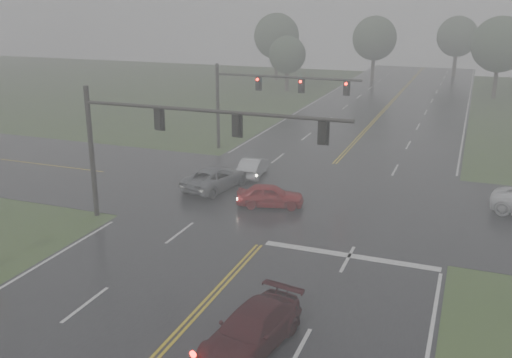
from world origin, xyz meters
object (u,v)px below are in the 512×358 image
at_px(sedan_red, 270,206).
at_px(sedan_silver, 253,176).
at_px(sedan_maroon, 252,348).
at_px(signal_gantry_near, 163,132).
at_px(signal_gantry_far, 259,92).
at_px(car_grey, 216,189).

relative_size(sedan_red, sedan_silver, 1.00).
relative_size(sedan_maroon, signal_gantry_near, 0.34).
height_order(sedan_red, sedan_silver, sedan_red).
bearing_deg(signal_gantry_near, sedan_red, 49.61).
relative_size(signal_gantry_near, signal_gantry_far, 1.24).
distance_m(sedan_maroon, car_grey, 18.06).
distance_m(sedan_silver, signal_gantry_near, 11.62).
height_order(car_grey, signal_gantry_near, signal_gantry_near).
xyz_separation_m(signal_gantry_near, signal_gantry_far, (-0.98, 16.74, -0.37)).
height_order(sedan_silver, car_grey, car_grey).
xyz_separation_m(sedan_maroon, signal_gantry_far, (-9.45, 25.74, 4.88)).
bearing_deg(sedan_maroon, signal_gantry_near, 143.24).
distance_m(sedan_red, car_grey, 4.84).
height_order(car_grey, signal_gantry_far, signal_gantry_far).
height_order(sedan_red, car_grey, car_grey).
bearing_deg(sedan_silver, sedan_red, 113.78).
height_order(sedan_maroon, sedan_red, sedan_maroon).
bearing_deg(sedan_maroon, car_grey, 128.92).
bearing_deg(sedan_red, car_grey, 51.48).
bearing_deg(sedan_red, signal_gantry_near, 124.02).
xyz_separation_m(sedan_red, sedan_silver, (-3.20, 5.40, 0.00)).
relative_size(sedan_maroon, signal_gantry_far, 0.42).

